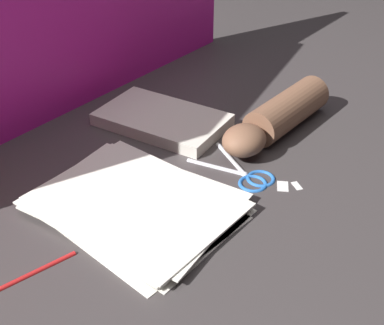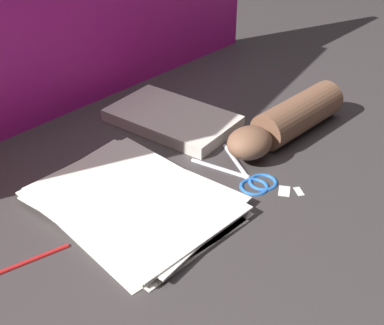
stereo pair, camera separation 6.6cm
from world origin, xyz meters
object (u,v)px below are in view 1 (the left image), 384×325
Objects in this scene: book_closed at (162,120)px; hand_forearm at (277,117)px; paper_stack at (135,204)px; scissors at (246,173)px.

hand_forearm reaches higher than book_closed.
paper_stack is 0.21m from scissors.
scissors is at bearing -169.37° from hand_forearm.
scissors is (-0.05, -0.24, -0.01)m from book_closed.
paper_stack is 1.93× the size of scissors.
hand_forearm is (0.17, 0.03, 0.03)m from scissors.
book_closed reaches higher than paper_stack.
hand_forearm is at bearing -61.22° from book_closed.
paper_stack is 0.36m from hand_forearm.
hand_forearm reaches higher than paper_stack.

